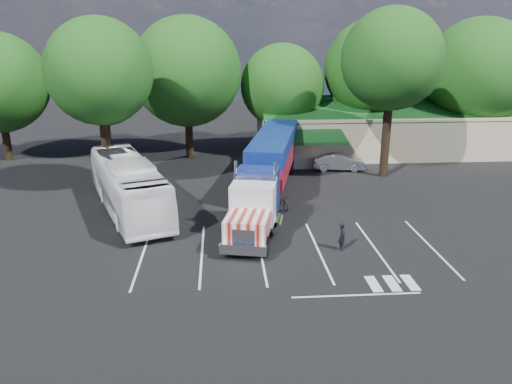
{
  "coord_description": "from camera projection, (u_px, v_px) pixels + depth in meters",
  "views": [
    {
      "loc": [
        -2.07,
        -30.89,
        11.46
      ],
      "look_at": [
        0.08,
        -1.42,
        2.0
      ],
      "focal_mm": 35.0,
      "sensor_mm": 36.0,
      "label": 1
    }
  ],
  "objects": [
    {
      "name": "tree_near_left",
      "position": [
        99.0,
        72.0,
        35.27
      ],
      "size": [
        7.6,
        7.6,
        12.65
      ],
      "color": "black",
      "rests_on": "ground"
    },
    {
      "name": "tree_row_c",
      "position": [
        187.0,
        72.0,
        45.57
      ],
      "size": [
        10.0,
        10.0,
        13.05
      ],
      "color": "black",
      "rests_on": "ground"
    },
    {
      "name": "tree_row_d",
      "position": [
        282.0,
        86.0,
        47.88
      ],
      "size": [
        8.0,
        8.0,
        10.6
      ],
      "color": "black",
      "rests_on": "ground"
    },
    {
      "name": "woman",
      "position": [
        342.0,
        236.0,
        27.37
      ],
      "size": [
        0.39,
        0.59,
        1.58
      ],
      "primitive_type": "imported",
      "rotation": [
        0.0,
        0.0,
        1.6
      ],
      "color": "black",
      "rests_on": "ground"
    },
    {
      "name": "tour_bus",
      "position": [
        128.0,
        185.0,
        33.08
      ],
      "size": [
        7.39,
        13.09,
        3.58
      ],
      "primitive_type": "imported",
      "rotation": [
        0.0,
        0.0,
        0.36
      ],
      "color": "white",
      "rests_on": "ground"
    },
    {
      "name": "bicycle",
      "position": [
        281.0,
        201.0,
        33.91
      ],
      "size": [
        1.36,
        2.04,
        1.01
      ],
      "primitive_type": "imported",
      "rotation": [
        0.0,
        0.0,
        0.39
      ],
      "color": "black",
      "rests_on": "ground"
    },
    {
      "name": "tree_row_e",
      "position": [
        374.0,
        69.0,
        48.52
      ],
      "size": [
        9.6,
        9.6,
        12.9
      ],
      "color": "black",
      "rests_on": "ground"
    },
    {
      "name": "tree_row_f",
      "position": [
        478.0,
        73.0,
        48.16
      ],
      "size": [
        10.4,
        10.4,
        13.0
      ],
      "color": "black",
      "rests_on": "ground"
    },
    {
      "name": "tree_row_b",
      "position": [
        102.0,
        81.0,
        46.81
      ],
      "size": [
        8.4,
        8.4,
        11.35
      ],
      "color": "black",
      "rests_on": "ground"
    },
    {
      "name": "silver_sedan",
      "position": [
        339.0,
        162.0,
        43.36
      ],
      "size": [
        4.63,
        2.07,
        1.48
      ],
      "primitive_type": "imported",
      "rotation": [
        0.0,
        0.0,
        1.46
      ],
      "color": "#9A9BA1",
      "rests_on": "ground"
    },
    {
      "name": "semi_truck",
      "position": [
        270.0,
        163.0,
        36.03
      ],
      "size": [
        7.02,
        20.69,
        4.33
      ],
      "rotation": [
        0.0,
        0.0,
        -0.22
      ],
      "color": "black",
      "rests_on": "ground"
    },
    {
      "name": "ground",
      "position": [
        253.0,
        214.0,
        32.98
      ],
      "size": [
        120.0,
        120.0,
        0.0
      ],
      "primitive_type": "plane",
      "color": "black",
      "rests_on": "ground"
    },
    {
      "name": "event_hall",
      "position": [
        377.0,
        129.0,
        50.18
      ],
      "size": [
        24.2,
        14.12,
        5.55
      ],
      "color": "beige",
      "rests_on": "ground"
    },
    {
      "name": "tree_near_right",
      "position": [
        392.0,
        59.0,
        38.97
      ],
      "size": [
        8.0,
        8.0,
        13.5
      ],
      "color": "black",
      "rests_on": "ground"
    }
  ]
}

